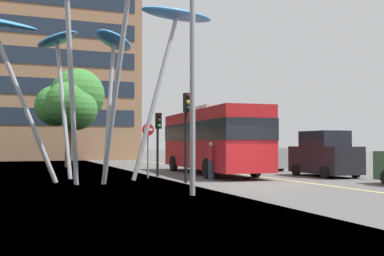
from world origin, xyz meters
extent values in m
cube|color=#54514F|center=(0.00, 0.00, -0.05)|extent=(120.00, 240.00, 0.10)
cube|color=#E0D666|center=(2.40, 0.00, 0.00)|extent=(0.16, 144.00, 0.01)
cube|color=red|center=(0.86, 7.06, 1.90)|extent=(3.12, 10.84, 3.10)
cube|color=black|center=(0.86, 7.06, 2.34)|extent=(3.15, 10.95, 0.99)
cube|color=yellow|center=(1.16, 12.35, 3.15)|extent=(1.39, 0.18, 0.36)
cube|color=#B2B2B7|center=(0.86, 7.06, 3.57)|extent=(2.10, 3.85, 0.24)
cylinder|color=black|center=(2.31, 10.31, 0.48)|extent=(0.33, 0.97, 0.96)
cylinder|color=black|center=(-0.22, 10.45, 0.48)|extent=(0.33, 0.97, 0.96)
cylinder|color=black|center=(1.96, 4.05, 0.48)|extent=(0.33, 0.97, 0.96)
cylinder|color=black|center=(-0.56, 4.19, 0.48)|extent=(0.33, 0.97, 0.96)
cylinder|color=#9EA0A5|center=(-3.14, 4.27, 3.94)|extent=(2.37, 0.42, 7.93)
ellipsoid|color=#4299E0|center=(-2.06, 4.37, 7.88)|extent=(3.74, 1.51, 0.65)
cylinder|color=#9EA0A5|center=(-4.97, 6.16, 3.45)|extent=(0.91, 1.38, 6.94)
ellipsoid|color=#388EDB|center=(-4.65, 6.72, 6.90)|extent=(2.91, 3.32, 1.14)
cylinder|color=#9EA0A5|center=(-7.10, 6.81, 3.47)|extent=(0.80, 2.02, 6.99)
ellipsoid|color=#388EDB|center=(-7.37, 7.70, 6.94)|extent=(2.59, 4.13, 0.76)
cylinder|color=#9EA0A5|center=(-8.97, 4.21, 3.39)|extent=(2.91, 0.44, 6.86)
cylinder|color=#9EA0A5|center=(-7.21, 2.29, 4.08)|extent=(0.87, 1.29, 8.19)
cylinder|color=#9EA0A5|center=(-5.50, 1.65, 4.21)|extent=(0.91, 2.37, 8.47)
cylinder|color=black|center=(-2.46, 2.05, 1.91)|extent=(0.12, 0.12, 3.82)
cube|color=black|center=(-2.46, 1.91, 3.42)|extent=(0.28, 0.24, 0.80)
sphere|color=#390706|center=(-2.46, 1.78, 3.68)|extent=(0.18, 0.18, 0.18)
sphere|color=orange|center=(-2.46, 1.78, 3.42)|extent=(0.18, 0.18, 0.18)
sphere|color=black|center=(-2.46, 1.78, 3.16)|extent=(0.18, 0.18, 0.18)
cylinder|color=black|center=(-2.49, 6.20, 1.62)|extent=(0.12, 0.12, 3.23)
cube|color=black|center=(-2.49, 6.06, 2.83)|extent=(0.28, 0.24, 0.80)
sphere|color=#390706|center=(-2.49, 5.93, 3.09)|extent=(0.18, 0.18, 0.18)
sphere|color=#3A2707|center=(-2.49, 5.93, 2.83)|extent=(0.18, 0.18, 0.18)
sphere|color=green|center=(-2.49, 5.93, 2.57)|extent=(0.18, 0.18, 0.18)
cube|color=black|center=(5.50, 3.24, 0.86)|extent=(1.81, 3.96, 1.35)
cube|color=black|center=(5.50, 3.24, 1.93)|extent=(1.66, 2.18, 0.79)
cylinder|color=black|center=(6.41, 4.47, 0.30)|extent=(0.20, 0.60, 0.60)
cylinder|color=black|center=(4.60, 4.47, 0.30)|extent=(0.20, 0.60, 0.60)
cylinder|color=black|center=(6.41, 2.01, 0.30)|extent=(0.20, 0.60, 0.60)
cylinder|color=black|center=(4.60, 2.01, 0.30)|extent=(0.20, 0.60, 0.60)
cube|color=gray|center=(5.21, 9.79, 0.80)|extent=(1.86, 4.19, 1.23)
cube|color=black|center=(5.21, 9.79, 1.78)|extent=(1.71, 2.30, 0.73)
cylinder|color=black|center=(6.14, 11.09, 0.30)|extent=(0.20, 0.60, 0.60)
cylinder|color=black|center=(4.28, 11.09, 0.30)|extent=(0.20, 0.60, 0.60)
cylinder|color=black|center=(6.14, 8.49, 0.30)|extent=(0.20, 0.60, 0.60)
cylinder|color=black|center=(4.28, 8.49, 0.30)|extent=(0.20, 0.60, 0.60)
cylinder|color=gray|center=(-3.90, -2.56, 3.84)|extent=(0.18, 0.18, 7.68)
cylinder|color=brown|center=(-5.70, 18.18, 1.58)|extent=(0.46, 0.46, 3.16)
sphere|color=#387A33|center=(-5.88, 17.02, 4.53)|extent=(3.05, 3.05, 3.05)
sphere|color=#387A33|center=(-5.08, 18.03, 5.22)|extent=(3.93, 3.93, 3.93)
sphere|color=#387A33|center=(-5.95, 18.31, 4.62)|extent=(2.85, 2.85, 2.85)
sphere|color=#387A33|center=(-6.56, 18.75, 4.46)|extent=(2.99, 2.99, 2.99)
sphere|color=#387A33|center=(-5.29, 16.99, 4.14)|extent=(3.00, 3.00, 3.00)
cylinder|color=#2D3342|center=(-0.70, 3.41, 0.44)|extent=(0.29, 0.29, 0.88)
cylinder|color=maroon|center=(-0.70, 3.41, 1.21)|extent=(0.34, 0.34, 0.66)
sphere|color=beige|center=(-0.70, 3.41, 1.65)|extent=(0.22, 0.22, 0.22)
cylinder|color=gray|center=(-3.23, 5.33, 1.33)|extent=(0.08, 0.08, 2.66)
cylinder|color=red|center=(-3.23, 5.30, 2.36)|extent=(0.60, 0.03, 0.60)
cube|color=white|center=(-3.23, 5.27, 2.36)|extent=(0.40, 0.04, 0.11)
cube|color=#936B4C|center=(-10.58, 36.76, 12.08)|extent=(27.75, 10.02, 24.16)
cube|color=#1E2838|center=(-10.58, 31.73, 4.38)|extent=(26.09, 0.08, 1.69)
cube|color=#1E2838|center=(-10.58, 31.73, 7.40)|extent=(26.09, 0.08, 1.69)
cube|color=#1E2838|center=(-10.58, 31.73, 10.42)|extent=(26.09, 0.08, 1.69)
cube|color=#1E2838|center=(-10.58, 31.73, 13.44)|extent=(26.09, 0.08, 1.69)
camera|label=1|loc=(-9.24, -16.69, 1.65)|focal=43.74mm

